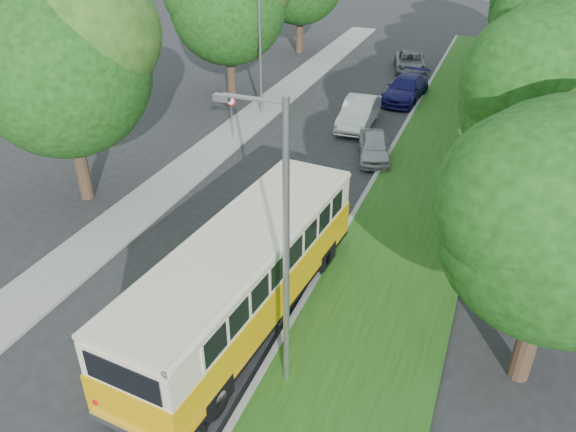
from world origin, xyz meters
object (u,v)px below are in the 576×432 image
at_px(car_white, 359,113).
at_px(car_blue, 406,88).
at_px(vintage_bus, 244,278).
at_px(car_grey, 410,62).
at_px(lamppost_far, 258,43).
at_px(car_silver, 374,147).
at_px(lamppost_near, 282,246).

relative_size(car_white, car_blue, 0.93).
bearing_deg(car_blue, vintage_bus, -86.52).
relative_size(car_white, car_grey, 1.00).
relative_size(lamppost_far, car_blue, 1.51).
xyz_separation_m(car_white, car_blue, (1.54, 5.34, -0.04)).
distance_m(car_silver, car_white, 4.34).
bearing_deg(lamppost_far, car_white, 3.03).
relative_size(vintage_bus, car_silver, 2.94).
bearing_deg(lamppost_far, car_grey, 61.74).
distance_m(lamppost_near, car_blue, 24.47).
relative_size(vintage_bus, car_grey, 2.28).
bearing_deg(car_grey, car_white, -107.18).
relative_size(lamppost_near, vintage_bus, 0.76).
xyz_separation_m(lamppost_near, car_white, (-3.07, 18.81, -3.60)).
height_order(lamppost_near, lamppost_far, lamppost_near).
distance_m(lamppost_near, lamppost_far, 20.53).
relative_size(lamppost_near, car_grey, 1.72).
bearing_deg(car_white, car_grey, 84.74).
xyz_separation_m(car_silver, car_blue, (-0.32, 9.25, 0.11)).
distance_m(vintage_bus, car_white, 16.98).
relative_size(car_blue, car_grey, 1.07).
bearing_deg(car_silver, lamppost_near, -101.63).
bearing_deg(lamppost_near, car_grey, 94.62).
bearing_deg(car_white, car_blue, 71.67).
xyz_separation_m(lamppost_far, vintage_bus, (6.89, -16.62, -2.54)).
xyz_separation_m(lamppost_far, car_silver, (7.69, -3.61, -3.50)).
bearing_deg(car_white, car_silver, -66.87).
xyz_separation_m(vintage_bus, car_grey, (-0.45, 28.60, -0.93)).
bearing_deg(car_silver, vintage_bus, -109.81).
distance_m(car_white, car_grey, 11.69).
height_order(car_silver, car_grey, car_grey).
bearing_deg(car_grey, vintage_bus, -103.29).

